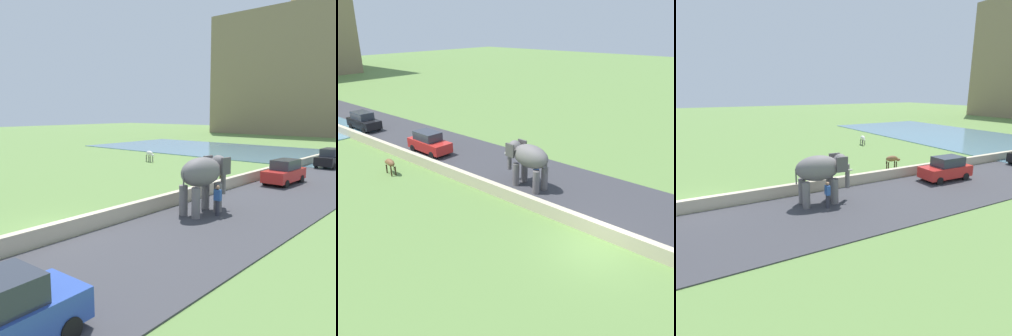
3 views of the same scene
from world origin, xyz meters
The scene contains 10 objects.
ground_plane centered at (0.00, 0.00, 0.00)m, with size 220.00×220.00×0.00m, color #608442.
road_surface centered at (5.00, 20.00, 0.03)m, with size 7.00×120.00×0.06m, color #38383D.
barrier_wall centered at (1.20, 18.00, 0.39)m, with size 0.40×110.00×0.78m, color beige.
lake centered at (-14.00, 34.90, 0.04)m, with size 36.00×18.00×0.08m, color slate.
elephant centered at (3.44, 6.61, 2.04)m, with size 1.62×3.52×2.99m.
person_beside_elephant centered at (4.34, 6.55, 0.87)m, with size 0.36×0.22×1.63m.
car_black centered at (3.43, 27.55, 0.90)m, with size 1.80×4.00×1.80m.
car_red centered at (3.43, 16.91, 0.90)m, with size 1.88×4.05×1.80m.
cow_brown centered at (-1.24, 15.43, 0.84)m, with size 0.59×1.42×1.15m.
cow_white centered at (-12.39, 19.41, 0.84)m, with size 1.42×0.71×1.15m.
Camera 1 is at (14.16, -8.90, 5.30)m, focal length 39.51 mm.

